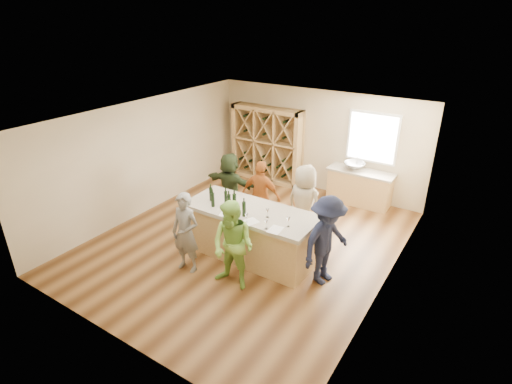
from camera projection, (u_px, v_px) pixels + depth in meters
The scene contains 35 objects.
floor at pixel (247, 243), 8.91m from camera, with size 6.00×7.00×0.10m, color brown.
ceiling at pixel (246, 115), 7.70m from camera, with size 6.00×7.00×0.10m, color white.
wall_back at pixel (319, 141), 11.02m from camera, with size 6.00×0.10×2.80m, color #CAB893.
wall_front at pixel (105, 268), 5.59m from camera, with size 6.00×0.10×2.80m, color #CAB893.
wall_left at pixel (144, 157), 9.81m from camera, with size 0.10×7.00×2.80m, color #CAB893.
wall_right at pixel (395, 222), 6.80m from camera, with size 0.10×7.00×2.80m, color #CAB893.
window_frame at pixel (373, 138), 10.07m from camera, with size 1.30×0.06×1.30m, color white.
window_pane at pixel (372, 138), 10.04m from camera, with size 1.18×0.01×1.18m, color white.
wine_rack at pixel (267, 144), 11.67m from camera, with size 2.20×0.45×2.20m, color tan.
back_counter_base at pixel (359, 188), 10.46m from camera, with size 1.60×0.58×0.86m, color tan.
back_counter_top at pixel (361, 172), 10.27m from camera, with size 1.70×0.62×0.06m, color #ABA08C.
sink at pixel (354, 166), 10.32m from camera, with size 0.54×0.54×0.19m, color silver.
faucet at pixel (357, 162), 10.43m from camera, with size 0.02×0.02×0.30m, color silver.
tasting_counter_base at pixel (251, 235), 8.17m from camera, with size 2.60×1.00×1.00m, color tan.
tasting_counter_top at pixel (251, 211), 7.94m from camera, with size 2.72×1.12×0.08m, color #ABA08C.
wine_bottle_a at pixel (211, 194), 8.23m from camera, with size 0.07×0.07×0.29m, color black.
wine_bottle_b at pixel (213, 200), 7.99m from camera, with size 0.07×0.07×0.29m, color black.
wine_bottle_c at pixel (226, 198), 8.10m from camera, with size 0.07×0.07×0.28m, color black.
wine_bottle_d at pixel (229, 202), 7.88m from camera, with size 0.08×0.08×0.31m, color black.
wine_bottle_e at pixel (234, 201), 7.89m from camera, with size 0.08×0.08×0.32m, color black.
wine_glass_a at pixel (227, 211), 7.65m from camera, with size 0.07×0.07×0.20m, color white.
wine_glass_b at pixel (246, 218), 7.41m from camera, with size 0.07×0.07×0.18m, color white.
wine_glass_c at pixel (266, 225), 7.19m from camera, with size 0.06×0.06×0.17m, color white.
wine_glass_d at pixel (267, 213), 7.59m from camera, with size 0.07×0.07×0.18m, color white.
wine_glass_e at pixel (288, 222), 7.26m from camera, with size 0.08×0.08×0.20m, color white.
tasting_menu_a at pixel (227, 213), 7.80m from camera, with size 0.24×0.33×0.00m, color white.
tasting_menu_b at pixel (249, 222), 7.45m from camera, with size 0.25×0.34×0.00m, color white.
tasting_menu_c at pixel (275, 230), 7.20m from camera, with size 0.23×0.31×0.00m, color white.
person_near_left at pixel (186, 233), 7.61m from camera, with size 0.59×0.44×1.63m, color slate.
person_near_right at pixel (233, 246), 7.12m from camera, with size 0.83×0.46×1.71m, color #8CC64C.
person_server at pixel (327, 241), 7.24m from camera, with size 1.13×0.53×1.75m, color #191E38.
person_far_mid at pixel (261, 196), 9.11m from camera, with size 0.97×0.50×1.66m, color #994C19.
person_far_right at pixel (304, 204), 8.61m from camera, with size 0.86×0.56×1.76m, color gray.
person_far_left at pixel (230, 185), 9.69m from camera, with size 1.51×0.54×1.62m, color #263319.
wine_bottle_f at pixel (244, 209), 7.61m from camera, with size 0.07×0.07×0.30m, color black.
Camera 1 is at (4.29, -6.30, 4.70)m, focal length 28.00 mm.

